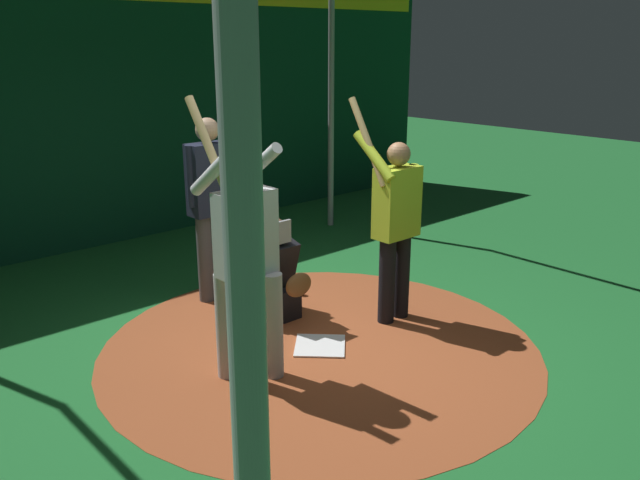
{
  "coord_description": "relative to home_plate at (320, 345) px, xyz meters",
  "views": [
    {
      "loc": [
        3.7,
        -3.35,
        2.5
      ],
      "look_at": [
        0.0,
        0.0,
        0.95
      ],
      "focal_mm": 36.47,
      "sensor_mm": 36.0,
      "label": 1
    }
  ],
  "objects": [
    {
      "name": "ground_plane",
      "position": [
        0.0,
        0.0,
        -0.01
      ],
      "size": [
        27.43,
        27.43,
        0.0
      ],
      "primitive_type": "plane",
      "color": "#1E6B2D"
    },
    {
      "name": "dirt_circle",
      "position": [
        0.0,
        0.0,
        -0.01
      ],
      "size": [
        3.68,
        3.68,
        0.01
      ],
      "primitive_type": "cylinder",
      "color": "#9E4C28",
      "rests_on": "ground"
    },
    {
      "name": "home_plate",
      "position": [
        0.0,
        0.0,
        0.0
      ],
      "size": [
        0.59,
        0.59,
        0.01
      ],
      "primitive_type": "cube",
      "rotation": [
        0.0,
        0.0,
        0.79
      ],
      "color": "white",
      "rests_on": "dirt_circle"
    },
    {
      "name": "batter",
      "position": [
        -0.01,
        -0.73,
        1.07
      ],
      "size": [
        0.68,
        0.49,
        2.11
      ],
      "color": "#B3B3B7",
      "rests_on": "ground"
    },
    {
      "name": "catcher",
      "position": [
        -0.71,
        0.08,
        0.38
      ],
      "size": [
        0.58,
        0.4,
        0.98
      ],
      "color": "black",
      "rests_on": "ground"
    },
    {
      "name": "umpire",
      "position": [
        -1.53,
        -0.04,
        1.01
      ],
      "size": [
        0.23,
        0.49,
        1.8
      ],
      "color": "#4C4C51",
      "rests_on": "ground"
    },
    {
      "name": "visitor",
      "position": [
        0.02,
        0.89,
        0.95
      ],
      "size": [
        0.55,
        0.49,
        2.02
      ],
      "rotation": [
        0.0,
        0.0,
        -0.01
      ],
      "color": "black",
      "rests_on": "ground"
    },
    {
      "name": "back_wall",
      "position": [
        -4.06,
        0.0,
        1.6
      ],
      "size": [
        0.22,
        11.43,
        3.19
      ],
      "color": "#0C3D26",
      "rests_on": "ground"
    },
    {
      "name": "cage_frame",
      "position": [
        0.0,
        0.0,
        2.21
      ],
      "size": [
        5.52,
        5.4,
        3.22
      ],
      "color": "gray",
      "rests_on": "ground"
    },
    {
      "name": "baseball_0",
      "position": [
        -0.88,
        0.14,
        0.03
      ],
      "size": [
        0.07,
        0.07,
        0.07
      ],
      "primitive_type": "sphere",
      "color": "white",
      "rests_on": "dirt_circle"
    },
    {
      "name": "baseball_1",
      "position": [
        -0.98,
        0.64,
        0.03
      ],
      "size": [
        0.07,
        0.07,
        0.07
      ],
      "primitive_type": "sphere",
      "color": "white",
      "rests_on": "dirt_circle"
    }
  ]
}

